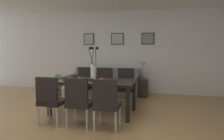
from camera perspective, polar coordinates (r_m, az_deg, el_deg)
ground_plane at (r=4.31m, az=-9.98°, el=-13.88°), size 9.00×9.00×0.00m
back_wall_panel at (r=7.15m, az=0.49°, el=4.75°), size 9.00×0.10×2.60m
dining_table at (r=4.79m, az=-4.94°, el=-3.58°), size 1.80×0.95×0.74m
dining_chair_near_left at (r=4.25m, az=-15.86°, el=-7.14°), size 0.45×0.45×0.92m
dining_chair_near_right at (r=5.81m, az=-7.24°, el=-3.44°), size 0.45×0.45×0.92m
dining_chair_far_left at (r=4.02m, az=-8.69°, el=-7.73°), size 0.45×0.45×0.92m
dining_chair_far_right at (r=5.62m, az=-2.31°, el=-3.70°), size 0.46×0.46×0.92m
dining_chair_mid_left at (r=3.84m, az=-1.49°, el=-8.33°), size 0.45×0.45×0.92m
dining_chair_mid_right at (r=5.53m, az=3.54°, el=-3.87°), size 0.47×0.47×0.92m
centerpiece_vase at (r=4.74m, az=-4.96°, el=0.70°), size 0.21×0.23×0.73m
placemat_near_left at (r=4.78m, az=-11.92°, el=-2.74°), size 0.32×0.32×0.01m
bowl_near_left at (r=4.78m, az=-11.93°, el=-2.30°), size 0.17×0.17×0.07m
placemat_near_right at (r=5.17m, az=-9.85°, el=-2.05°), size 0.32×0.32×0.01m
bowl_near_right at (r=5.16m, az=-9.86°, el=-1.64°), size 0.17×0.17×0.07m
placemat_far_left at (r=4.58m, az=-5.81°, el=-3.04°), size 0.32×0.32×0.01m
bowl_far_left at (r=4.57m, az=-5.82°, el=-2.58°), size 0.17×0.17×0.07m
placemat_far_right at (r=4.97m, az=-4.15°, el=-2.29°), size 0.32×0.32×0.01m
bowl_far_right at (r=4.97m, az=-4.15°, el=-1.87°), size 0.17×0.17×0.07m
sofa at (r=6.72m, az=-1.91°, el=-4.10°), size 2.08×0.84×0.80m
side_table at (r=6.52m, az=7.81°, el=-4.64°), size 0.36×0.36×0.52m
table_lamp at (r=6.43m, az=7.89°, el=0.91°), size 0.22×0.22×0.51m
framed_picture_left at (r=7.32m, az=-6.06°, el=8.05°), size 0.35×0.03×0.37m
framed_picture_center at (r=7.05m, az=1.43°, el=8.16°), size 0.40×0.03×0.37m
framed_picture_right at (r=6.91m, az=9.38°, el=8.12°), size 0.39×0.03×0.35m
potted_plant at (r=6.64m, az=-14.19°, el=-3.59°), size 0.36×0.36×0.67m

